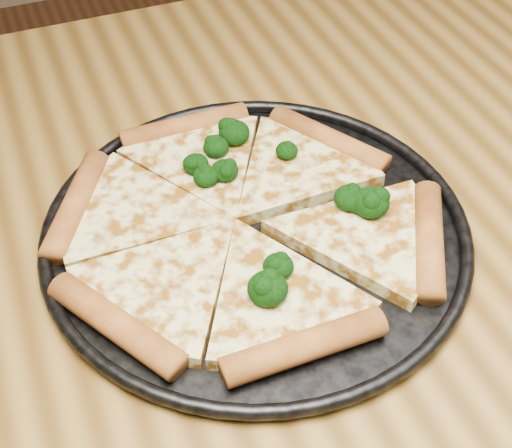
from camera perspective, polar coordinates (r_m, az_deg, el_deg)
name	(u,v)px	position (r m, az deg, el deg)	size (l,w,h in m)	color
dining_table	(263,320)	(0.70, 0.52, -7.44)	(1.20, 0.90, 0.75)	brown
pizza_pan	(256,231)	(0.64, 0.00, -0.52)	(0.37, 0.37, 0.02)	black
pizza	(240,221)	(0.64, -1.26, 0.24)	(0.35, 0.31, 0.02)	#E4DA8B
broccoli_florets	(279,195)	(0.65, 1.79, 2.25)	(0.15, 0.22, 0.02)	black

